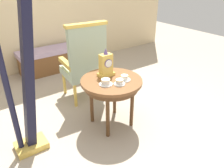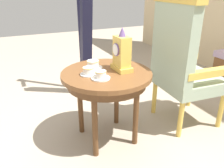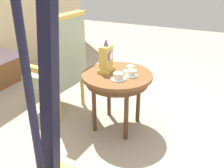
# 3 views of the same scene
# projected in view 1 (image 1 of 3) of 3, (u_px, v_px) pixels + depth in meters

# --- Properties ---
(ground_plane) EXTENTS (10.00, 10.00, 0.00)m
(ground_plane) POSITION_uv_depth(u_px,v_px,m) (111.00, 121.00, 2.84)
(ground_plane) COLOR tan
(side_table) EXTENTS (0.71, 0.71, 0.61)m
(side_table) POSITION_uv_depth(u_px,v_px,m) (111.00, 85.00, 2.56)
(side_table) COLOR brown
(side_table) RESTS_ON ground
(teacup_left) EXTENTS (0.15, 0.15, 0.07)m
(teacup_left) POSITION_uv_depth(u_px,v_px,m) (106.00, 82.00, 2.40)
(teacup_left) COLOR white
(teacup_left) RESTS_ON side_table
(teacup_right) EXTENTS (0.12, 0.12, 0.06)m
(teacup_right) POSITION_uv_depth(u_px,v_px,m) (119.00, 82.00, 2.41)
(teacup_right) COLOR white
(teacup_right) RESTS_ON side_table
(teacup_center) EXTENTS (0.14, 0.14, 0.06)m
(teacup_center) POSITION_uv_depth(u_px,v_px,m) (124.00, 78.00, 2.50)
(teacup_center) COLOR white
(teacup_center) RESTS_ON side_table
(mantel_clock) EXTENTS (0.19, 0.11, 0.34)m
(mantel_clock) POSITION_uv_depth(u_px,v_px,m) (106.00, 65.00, 2.56)
(mantel_clock) COLOR gold
(mantel_clock) RESTS_ON side_table
(armchair) EXTENTS (0.58, 0.57, 1.14)m
(armchair) POSITION_uv_depth(u_px,v_px,m) (85.00, 61.00, 3.07)
(armchair) COLOR #9EB299
(armchair) RESTS_ON ground
(harp) EXTENTS (0.40, 0.24, 1.82)m
(harp) POSITION_uv_depth(u_px,v_px,m) (23.00, 87.00, 2.09)
(harp) COLOR gold
(harp) RESTS_ON ground
(window_bench) EXTENTS (1.15, 0.40, 0.44)m
(window_bench) POSITION_uv_depth(u_px,v_px,m) (50.00, 60.00, 4.15)
(window_bench) COLOR #B299B7
(window_bench) RESTS_ON ground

